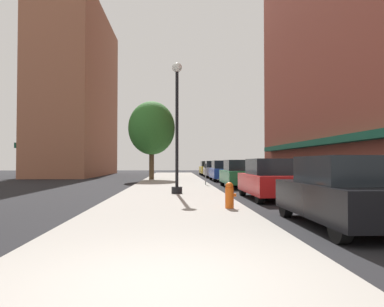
{
  "coord_description": "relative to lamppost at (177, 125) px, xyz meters",
  "views": [
    {
      "loc": [
        0.16,
        -4.02,
        1.51
      ],
      "look_at": [
        1.28,
        19.3,
        2.1
      ],
      "focal_mm": 32.92,
      "sensor_mm": 36.0,
      "label": 1
    }
  ],
  "objects": [
    {
      "name": "ground_plane",
      "position": [
        3.76,
        6.24,
        -3.2
      ],
      "size": [
        90.0,
        90.0,
        0.0
      ],
      "primitive_type": "plane",
      "color": "black"
    },
    {
      "name": "sidewalk_slab",
      "position": [
        -0.24,
        7.24,
        -3.14
      ],
      "size": [
        4.8,
        50.0,
        0.12
      ],
      "primitive_type": "cube",
      "color": "gray",
      "rests_on": "ground"
    },
    {
      "name": "building_far_background",
      "position": [
        -11.25,
        25.24,
        6.2
      ],
      "size": [
        6.8,
        18.0,
        18.84
      ],
      "color": "#9E6047",
      "rests_on": "ground"
    },
    {
      "name": "lamppost",
      "position": [
        0.0,
        0.0,
        0.0
      ],
      "size": [
        0.48,
        0.48,
        5.9
      ],
      "color": "black",
      "rests_on": "sidewalk_slab"
    },
    {
      "name": "fire_hydrant",
      "position": [
        1.57,
        -5.15,
        -2.68
      ],
      "size": [
        0.33,
        0.26,
        0.79
      ],
      "color": "#E05614",
      "rests_on": "sidewalk_slab"
    },
    {
      "name": "parking_meter_near",
      "position": [
        1.81,
        6.02,
        -2.25
      ],
      "size": [
        0.14,
        0.09,
        1.31
      ],
      "color": "slate",
      "rests_on": "sidewalk_slab"
    },
    {
      "name": "tree_near",
      "position": [
        -2.01,
        13.26,
        1.12
      ],
      "size": [
        3.83,
        3.83,
        6.42
      ],
      "color": "#4C3823",
      "rests_on": "sidewalk_slab"
    },
    {
      "name": "car_black",
      "position": [
        3.76,
        -7.8,
        -2.39
      ],
      "size": [
        1.8,
        4.3,
        1.66
      ],
      "rotation": [
        0.0,
        0.0,
        -0.03
      ],
      "color": "black",
      "rests_on": "ground"
    },
    {
      "name": "car_red",
      "position": [
        3.76,
        -1.56,
        -2.39
      ],
      "size": [
        1.8,
        4.3,
        1.66
      ],
      "rotation": [
        0.0,
        0.0,
        -0.02
      ],
      "color": "black",
      "rests_on": "ground"
    },
    {
      "name": "car_green",
      "position": [
        3.76,
        5.31,
        -2.39
      ],
      "size": [
        1.8,
        4.3,
        1.66
      ],
      "rotation": [
        0.0,
        0.0,
        -0.01
      ],
      "color": "black",
      "rests_on": "ground"
    },
    {
      "name": "car_blue",
      "position": [
        3.76,
        12.68,
        -2.39
      ],
      "size": [
        1.8,
        4.3,
        1.66
      ],
      "rotation": [
        0.0,
        0.0,
        -0.02
      ],
      "color": "black",
      "rests_on": "ground"
    },
    {
      "name": "car_silver",
      "position": [
        3.76,
        19.17,
        -2.39
      ],
      "size": [
        1.8,
        4.3,
        1.66
      ],
      "rotation": [
        0.0,
        0.0,
        0.03
      ],
      "color": "black",
      "rests_on": "ground"
    },
    {
      "name": "car_yellow",
      "position": [
        3.76,
        25.36,
        -2.39
      ],
      "size": [
        1.8,
        4.3,
        1.66
      ],
      "rotation": [
        0.0,
        0.0,
        -0.03
      ],
      "color": "black",
      "rests_on": "ground"
    }
  ]
}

